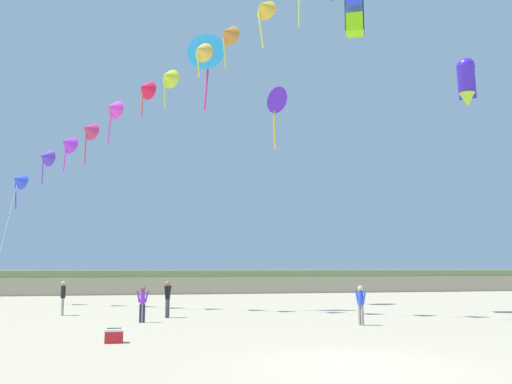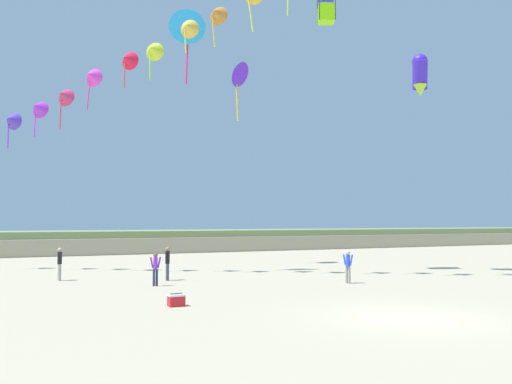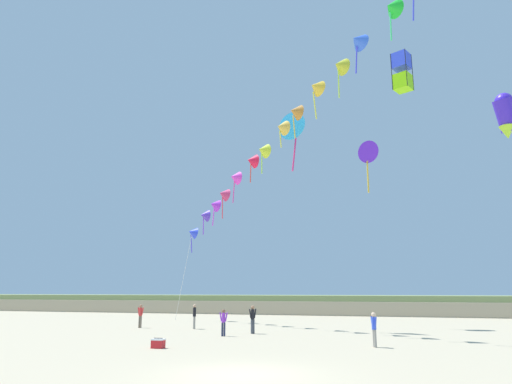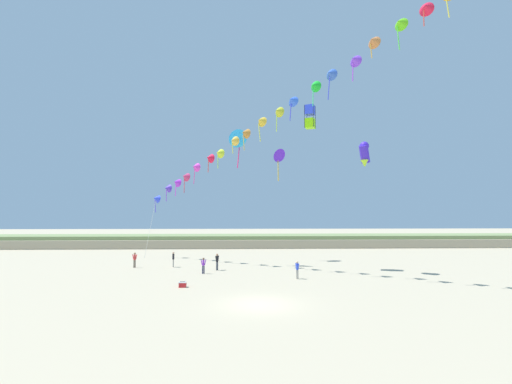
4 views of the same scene
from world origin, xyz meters
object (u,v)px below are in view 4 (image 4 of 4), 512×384
(person_mid_center, at_px, (173,258))
(person_far_right, at_px, (297,268))
(person_near_left, at_px, (203,264))
(large_kite_mid_trail, at_px, (364,153))
(beach_cooler, at_px, (183,285))
(large_kite_low_lead, at_px, (239,139))
(large_kite_high_solo, at_px, (278,155))
(large_kite_outer_drift, at_px, (310,117))
(person_far_left, at_px, (135,259))
(person_near_right, at_px, (217,261))

(person_mid_center, distance_m, person_far_right, 14.63)
(person_near_left, xyz_separation_m, large_kite_mid_trail, (16.19, -0.23, 11.11))
(person_mid_center, xyz_separation_m, beach_cooler, (2.90, -10.62, -0.76))
(large_kite_mid_trail, bearing_deg, beach_cooler, -160.64)
(person_far_right, bearing_deg, person_mid_center, 149.52)
(large_kite_low_lead, height_order, large_kite_high_solo, large_kite_low_lead)
(large_kite_outer_drift, bearing_deg, large_kite_high_solo, 110.80)
(large_kite_low_lead, bearing_deg, person_near_left, -120.58)
(person_near_left, height_order, person_mid_center, person_mid_center)
(large_kite_outer_drift, bearing_deg, beach_cooler, -144.57)
(person_near_left, distance_m, person_far_left, 8.99)
(large_kite_outer_drift, bearing_deg, large_kite_low_lead, 157.20)
(person_near_right, height_order, large_kite_outer_drift, large_kite_outer_drift)
(person_mid_center, distance_m, large_kite_outer_drift, 21.66)
(person_near_right, xyz_separation_m, person_far_right, (7.60, -5.10, -0.06))
(person_far_right, height_order, large_kite_low_lead, large_kite_low_lead)
(large_kite_mid_trail, bearing_deg, person_far_left, 169.73)
(beach_cooler, bearing_deg, large_kite_mid_trail, 19.36)
(person_far_right, bearing_deg, person_near_right, 146.14)
(large_kite_low_lead, xyz_separation_m, large_kite_mid_trail, (12.85, -5.89, -2.62))
(person_far_right, distance_m, large_kite_low_lead, 17.12)
(person_far_left, bearing_deg, person_mid_center, 3.22)
(person_near_right, relative_size, person_far_right, 1.07)
(person_far_right, height_order, large_kite_high_solo, large_kite_high_solo)
(person_near_right, relative_size, person_far_left, 1.04)
(person_mid_center, xyz_separation_m, large_kite_low_lead, (7.16, 1.27, 13.66))
(person_mid_center, relative_size, beach_cooler, 2.91)
(person_mid_center, xyz_separation_m, person_far_right, (12.61, -7.42, -0.04))
(person_mid_center, bearing_deg, person_near_left, -48.91)
(person_far_left, relative_size, large_kite_low_lead, 0.36)
(large_kite_outer_drift, bearing_deg, large_kite_mid_trail, -27.35)
(person_mid_center, bearing_deg, person_far_right, -30.48)
(person_near_left, height_order, large_kite_mid_trail, large_kite_mid_trail)
(person_far_right, xyz_separation_m, large_kite_mid_trail, (7.39, 2.81, 11.08))
(large_kite_mid_trail, distance_m, large_kite_outer_drift, 7.19)
(large_kite_mid_trail, bearing_deg, person_near_right, 171.32)
(person_far_right, distance_m, large_kite_outer_drift, 16.62)
(person_far_right, xyz_separation_m, large_kite_outer_drift, (2.38, 5.40, 15.54))
(large_kite_mid_trail, distance_m, large_kite_high_solo, 12.68)
(person_near_left, height_order, person_far_left, person_far_left)
(person_near_left, height_order, large_kite_outer_drift, large_kite_outer_drift)
(large_kite_high_solo, xyz_separation_m, large_kite_outer_drift, (2.77, -7.30, 2.95))
(large_kite_high_solo, bearing_deg, beach_cooler, -120.37)
(person_far_right, height_order, large_kite_outer_drift, large_kite_outer_drift)
(large_kite_low_lead, bearing_deg, large_kite_outer_drift, -22.80)
(person_near_right, bearing_deg, large_kite_low_lead, 59.08)
(large_kite_low_lead, bearing_deg, large_kite_high_solo, 38.38)
(person_near_left, xyz_separation_m, beach_cooler, (-0.92, -6.24, -0.69))
(large_kite_high_solo, bearing_deg, person_far_right, -88.23)
(person_far_left, bearing_deg, person_near_right, -12.83)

